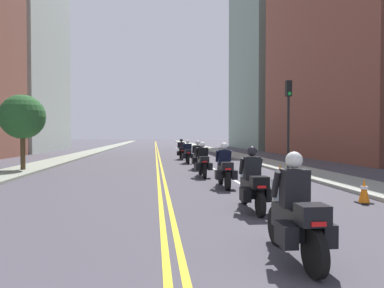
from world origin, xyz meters
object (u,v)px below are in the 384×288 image
motorcycle_1 (253,185)px  motorcycle_6 (181,151)px  street_tree_0 (22,117)px  motorcycle_4 (198,158)px  traffic_cone_1 (364,191)px  traffic_cone_2 (280,172)px  motorcycle_0 (296,217)px  motorcycle_5 (188,154)px  motorcycle_2 (224,170)px  motorcycle_3 (203,163)px  traffic_light_near (288,109)px

motorcycle_1 → motorcycle_6: motorcycle_6 is taller
motorcycle_6 → street_tree_0: size_ratio=0.56×
motorcycle_4 → traffic_cone_1: (3.43, -10.31, -0.32)m
traffic_cone_2 → street_tree_0: 13.28m
motorcycle_0 → motorcycle_1: size_ratio=0.97×
motorcycle_4 → motorcycle_5: bearing=89.9°
motorcycle_2 → traffic_cone_2: motorcycle_2 is taller
motorcycle_2 → street_tree_0: 11.71m
motorcycle_2 → street_tree_0: bearing=146.6°
motorcycle_5 → motorcycle_6: motorcycle_6 is taller
motorcycle_1 → street_tree_0: 14.34m
motorcycle_4 → street_tree_0: bearing=179.4°
motorcycle_5 → motorcycle_6: (-0.13, 3.91, 0.01)m
motorcycle_2 → traffic_cone_2: bearing=37.7°
motorcycle_1 → traffic_cone_2: bearing=65.4°
street_tree_0 → motorcycle_1: bearing=-49.0°
motorcycle_3 → street_tree_0: (-9.02, 3.31, 2.20)m
motorcycle_2 → street_tree_0: (-9.37, 6.67, 2.20)m
motorcycle_0 → motorcycle_4: bearing=88.7°
motorcycle_1 → motorcycle_4: 10.99m
motorcycle_0 → motorcycle_1: bearing=84.4°
traffic_cone_1 → motorcycle_3: bearing=118.5°
motorcycle_4 → traffic_cone_1: bearing=-73.9°
motorcycle_1 → traffic_cone_2: 6.71m
motorcycle_1 → motorcycle_4: size_ratio=0.99×
motorcycle_4 → traffic_cone_2: size_ratio=3.22×
motorcycle_6 → street_tree_0: (-8.94, -8.58, 2.18)m
motorcycle_0 → motorcycle_2: 7.61m
street_tree_0 → motorcycle_3: bearing=-20.1°
traffic_cone_2 → motorcycle_5: bearing=108.4°
motorcycle_4 → motorcycle_2: bearing=-91.3°
motorcycle_1 → traffic_light_near: (4.40, 9.03, 2.58)m
motorcycle_0 → motorcycle_5: motorcycle_0 is taller
motorcycle_4 → traffic_light_near: size_ratio=0.47×
motorcycle_0 → motorcycle_4: size_ratio=0.96×
motorcycle_0 → street_tree_0: street_tree_0 is taller
motorcycle_3 → traffic_cone_2: bearing=-22.5°
traffic_cone_2 → traffic_cone_1: bearing=-84.8°
motorcycle_6 → street_tree_0: street_tree_0 is taller
motorcycle_2 → motorcycle_6: 15.25m
motorcycle_2 → motorcycle_6: (-0.42, 15.25, 0.02)m
motorcycle_4 → traffic_light_near: traffic_light_near is taller
street_tree_0 → motorcycle_5: bearing=27.2°
motorcycle_5 → traffic_cone_2: 9.83m
motorcycle_1 → traffic_cone_1: size_ratio=3.16×
traffic_cone_1 → traffic_cone_2: bearing=95.2°
motorcycle_4 → traffic_cone_2: (2.94, -4.94, -0.32)m
motorcycle_6 → traffic_light_near: 11.58m
motorcycle_2 → motorcycle_3: size_ratio=1.02×
motorcycle_0 → motorcycle_6: bearing=89.8°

